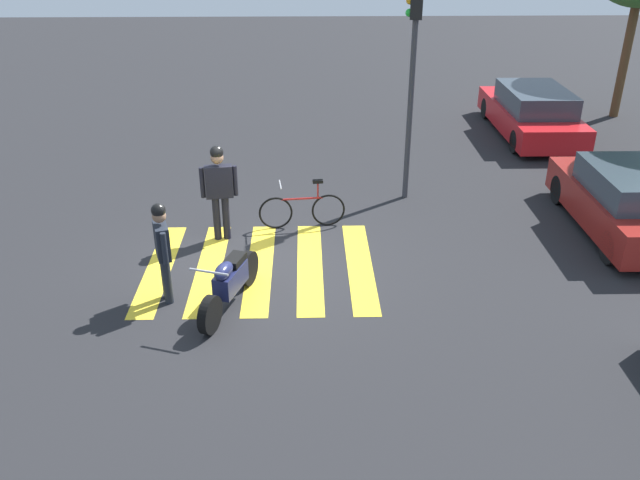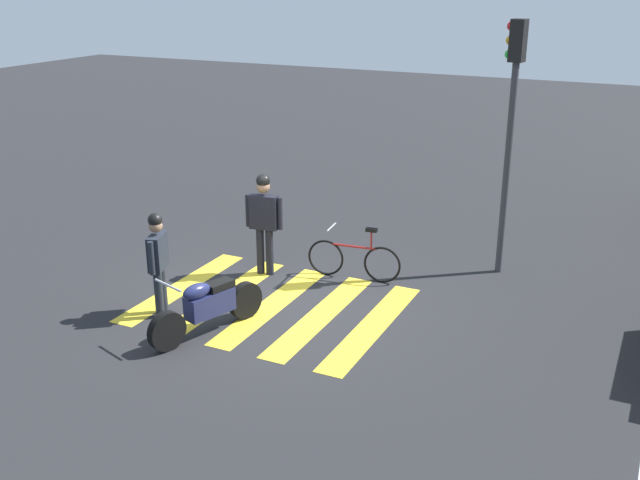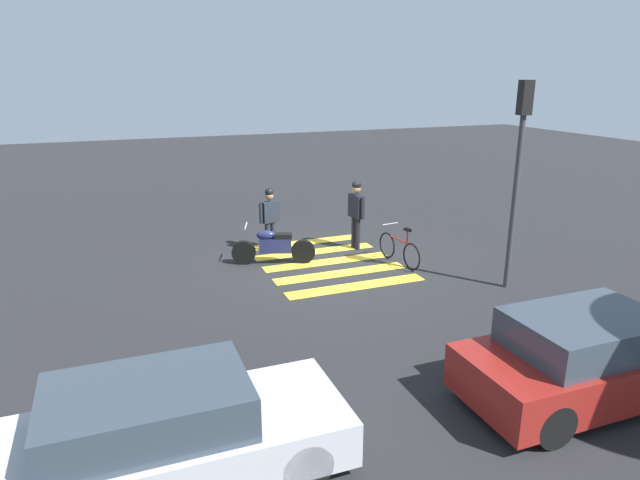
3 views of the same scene
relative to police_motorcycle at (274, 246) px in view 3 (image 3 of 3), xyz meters
name	(u,v)px [view 3 (image 3 of 3)]	position (x,y,z in m)	size (l,w,h in m)	color
ground_plane	(327,262)	(-1.29, 0.39, -0.45)	(60.00, 60.00, 0.00)	#232326
police_motorcycle	(274,246)	(0.00, 0.00, 0.00)	(2.04, 0.91, 1.02)	black
leaning_bicycle	(399,249)	(-2.94, 1.16, -0.07)	(0.46, 1.73, 1.00)	black
officer_on_foot	(356,209)	(-2.45, -0.40, 0.66)	(0.27, 0.70, 1.89)	black
officer_by_motorcycle	(270,215)	(-0.22, -1.05, 0.54)	(0.63, 0.34, 1.73)	#1E232D
crosswalk_stripes	(327,262)	(-1.29, 0.39, -0.44)	(3.33, 4.05, 0.01)	yellow
car_maroon_wagon	(590,358)	(-2.60, 7.46, 0.19)	(4.00, 1.67, 1.35)	black
car_silver_sedan	(164,435)	(3.42, 7.00, 0.17)	(4.22, 1.68, 1.30)	black
traffic_light_pole	(519,154)	(-4.43, 3.42, 2.56)	(0.27, 0.35, 4.50)	#38383D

